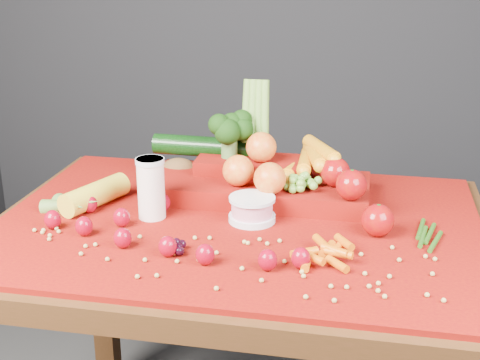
% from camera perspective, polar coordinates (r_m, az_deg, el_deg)
% --- Properties ---
extents(table, '(1.10, 0.80, 0.75)m').
position_cam_1_polar(table, '(1.52, -0.15, -7.18)').
color(table, '#321F0B').
rests_on(table, ground).
extents(red_cloth, '(1.05, 0.75, 0.01)m').
position_cam_1_polar(red_cloth, '(1.48, -0.15, -3.69)').
color(red_cloth, maroon).
rests_on(red_cloth, table).
extents(milk_glass, '(0.06, 0.06, 0.14)m').
position_cam_1_polar(milk_glass, '(1.48, -7.60, -0.52)').
color(milk_glass, silver).
rests_on(milk_glass, red_cloth).
extents(yogurt_bowl, '(0.10, 0.10, 0.06)m').
position_cam_1_polar(yogurt_bowl, '(1.46, 1.03, -2.42)').
color(yogurt_bowl, silver).
rests_on(yogurt_bowl, red_cloth).
extents(strawberry_scatter, '(0.58, 0.28, 0.05)m').
position_cam_1_polar(strawberry_scatter, '(1.38, -7.40, -4.24)').
color(strawberry_scatter, maroon).
rests_on(strawberry_scatter, red_cloth).
extents(dark_grape_cluster, '(0.06, 0.05, 0.03)m').
position_cam_1_polar(dark_grape_cluster, '(1.33, -5.55, -5.70)').
color(dark_grape_cluster, black).
rests_on(dark_grape_cluster, red_cloth).
extents(soybean_scatter, '(0.84, 0.24, 0.01)m').
position_cam_1_polar(soybean_scatter, '(1.30, -1.91, -6.72)').
color(soybean_scatter, tan).
rests_on(soybean_scatter, red_cloth).
extents(corn_ear, '(0.23, 0.26, 0.06)m').
position_cam_1_polar(corn_ear, '(1.56, -13.63, -1.80)').
color(corn_ear, gold).
rests_on(corn_ear, red_cloth).
extents(potato, '(0.09, 0.07, 0.06)m').
position_cam_1_polar(potato, '(1.70, -5.22, 0.82)').
color(potato, '#59341B').
rests_on(potato, red_cloth).
extents(baby_carrot_pile, '(0.17, 0.17, 0.03)m').
position_cam_1_polar(baby_carrot_pile, '(1.31, 7.20, -6.05)').
color(baby_carrot_pile, '#CD5707').
rests_on(baby_carrot_pile, red_cloth).
extents(green_bean_pile, '(0.14, 0.12, 0.01)m').
position_cam_1_polar(green_bean_pile, '(1.45, 15.95, -4.56)').
color(green_bean_pile, '#245012').
rests_on(green_bean_pile, red_cloth).
extents(produce_mound, '(0.60, 0.36, 0.27)m').
position_cam_1_polar(produce_mound, '(1.59, 2.12, 0.59)').
color(produce_mound, maroon).
rests_on(produce_mound, red_cloth).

